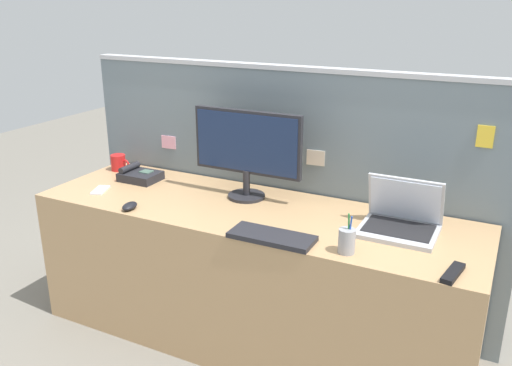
{
  "coord_description": "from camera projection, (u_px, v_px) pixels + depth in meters",
  "views": [
    {
      "loc": [
        1.12,
        -2.16,
        1.71
      ],
      "look_at": [
        0.0,
        0.05,
        0.85
      ],
      "focal_mm": 37.68,
      "sensor_mm": 36.0,
      "label": 1
    }
  ],
  "objects": [
    {
      "name": "computer_mouse_right_hand",
      "position": [
        130.0,
        206.0,
        2.62
      ],
      "size": [
        0.07,
        0.11,
        0.03
      ],
      "primitive_type": "ellipsoid",
      "rotation": [
        0.0,
        0.0,
        0.15
      ],
      "color": "black",
      "rests_on": "desk"
    },
    {
      "name": "laptop",
      "position": [
        401.0,
        219.0,
        2.37
      ],
      "size": [
        0.33,
        0.28,
        0.24
      ],
      "color": "#B2B5BC",
      "rests_on": "desk"
    },
    {
      "name": "ground_plane",
      "position": [
        252.0,
        336.0,
        2.86
      ],
      "size": [
        10.0,
        10.0,
        0.0
      ],
      "primitive_type": "plane",
      "color": "slate"
    },
    {
      "name": "desktop_monitor",
      "position": [
        247.0,
        147.0,
        2.69
      ],
      "size": [
        0.59,
        0.19,
        0.45
      ],
      "color": "#232328",
      "rests_on": "desk"
    },
    {
      "name": "desk_phone",
      "position": [
        139.0,
        175.0,
        3.03
      ],
      "size": [
        0.21,
        0.17,
        0.08
      ],
      "color": "#232328",
      "rests_on": "desk"
    },
    {
      "name": "desk",
      "position": [
        252.0,
        275.0,
        2.74
      ],
      "size": [
        2.21,
        0.67,
        0.73
      ],
      "primitive_type": "cube",
      "color": "tan",
      "rests_on": "ground_plane"
    },
    {
      "name": "cubicle_divider",
      "position": [
        282.0,
        192.0,
        2.95
      ],
      "size": [
        2.38,
        0.08,
        1.38
      ],
      "color": "slate",
      "rests_on": "ground_plane"
    },
    {
      "name": "keyboard_main",
      "position": [
        272.0,
        237.0,
        2.3
      ],
      "size": [
        0.37,
        0.15,
        0.02
      ],
      "primitive_type": "cube",
      "rotation": [
        0.0,
        0.0,
        0.01
      ],
      "color": "#232328",
      "rests_on": "desk"
    },
    {
      "name": "cell_phone_white_slab",
      "position": [
        100.0,
        190.0,
        2.87
      ],
      "size": [
        0.11,
        0.15,
        0.01
      ],
      "primitive_type": "cube",
      "rotation": [
        0.0,
        0.0,
        0.36
      ],
      "color": "silver",
      "rests_on": "desk"
    },
    {
      "name": "tv_remote",
      "position": [
        453.0,
        273.0,
        2.0
      ],
      "size": [
        0.07,
        0.17,
        0.02
      ],
      "primitive_type": "cube",
      "rotation": [
        0.0,
        0.0,
        -0.17
      ],
      "color": "black",
      "rests_on": "desk"
    },
    {
      "name": "coffee_mug",
      "position": [
        119.0,
        163.0,
        3.19
      ],
      "size": [
        0.12,
        0.09,
        0.09
      ],
      "color": "red",
      "rests_on": "desk"
    },
    {
      "name": "pen_cup",
      "position": [
        347.0,
        241.0,
        2.16
      ],
      "size": [
        0.07,
        0.07,
        0.17
      ],
      "color": "#99999E",
      "rests_on": "desk"
    }
  ]
}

